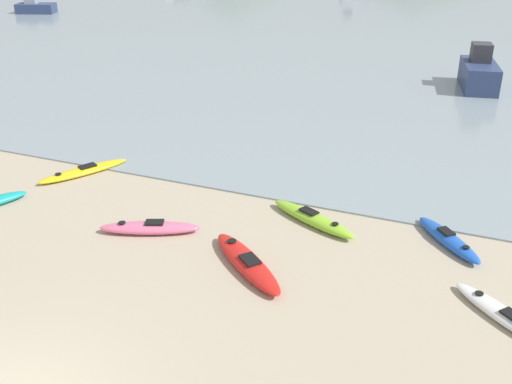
{
  "coord_description": "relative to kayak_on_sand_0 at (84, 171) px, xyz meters",
  "views": [
    {
      "loc": [
        7.82,
        -6.0,
        8.95
      ],
      "look_at": [
        1.18,
        10.29,
        0.5
      ],
      "focal_mm": 42.0,
      "sensor_mm": 36.0,
      "label": 1
    }
  ],
  "objects": [
    {
      "name": "bay_water",
      "position": [
        5.67,
        35.62,
        -0.1
      ],
      "size": [
        160.0,
        70.0,
        0.06
      ],
      "primitive_type": "cube",
      "color": "gray",
      "rests_on": "ground_plane"
    },
    {
      "name": "kayak_on_sand_1",
      "position": [
        12.98,
        -0.18,
        0.04
      ],
      "size": [
        2.3,
        2.49,
        0.39
      ],
      "color": "blue",
      "rests_on": "ground_plane"
    },
    {
      "name": "moored_boat_4",
      "position": [
        -26.34,
        28.29,
        0.43
      ],
      "size": [
        3.72,
        2.68,
        1.43
      ],
      "color": "navy",
      "rests_on": "bay_water"
    },
    {
      "name": "kayak_on_sand_5",
      "position": [
        14.66,
        -3.38,
        0.0
      ],
      "size": [
        2.84,
        2.5,
        0.31
      ],
      "color": "white",
      "rests_on": "ground_plane"
    },
    {
      "name": "moored_boat_2",
      "position": [
        12.63,
        17.33,
        0.74
      ],
      "size": [
        2.35,
        3.91,
        2.33
      ],
      "color": "navy",
      "rests_on": "bay_water"
    },
    {
      "name": "kayak_on_sand_2",
      "position": [
        4.56,
        -2.86,
        0.04
      ],
      "size": [
        3.04,
        1.73,
        0.39
      ],
      "color": "#E5668C",
      "rests_on": "ground_plane"
    },
    {
      "name": "kayak_on_sand_0",
      "position": [
        0.0,
        0.0,
        0.0
      ],
      "size": [
        2.22,
        3.32,
        0.31
      ],
      "color": "yellow",
      "rests_on": "ground_plane"
    },
    {
      "name": "kayak_on_sand_6",
      "position": [
        8.04,
        -3.56,
        0.05
      ],
      "size": [
        3.13,
        2.81,
        0.41
      ],
      "color": "red",
      "rests_on": "ground_plane"
    },
    {
      "name": "kayak_on_sand_3",
      "position": [
        8.93,
        -0.45,
        0.04
      ],
      "size": [
        3.23,
        1.97,
        0.4
      ],
      "color": "#8CCC2D",
      "rests_on": "ground_plane"
    }
  ]
}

